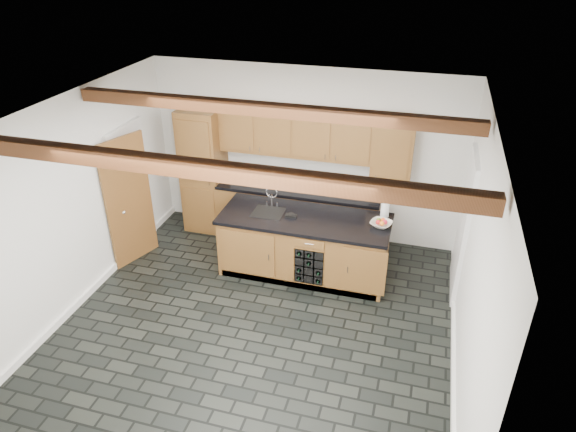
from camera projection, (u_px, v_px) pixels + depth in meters
The scene contains 10 objects.
ground at pixel (258, 322), 6.77m from camera, with size 5.00×5.00×0.00m, color black.
room_shell at pixel (261, 201), 6.50m from camera, with size 5.01×5.00×5.00m.
back_cabinetry at pixel (278, 182), 8.27m from camera, with size 3.65×0.62×2.20m.
island at pixel (304, 246), 7.56m from camera, with size 2.48×0.96×0.93m.
faucet at pixel (269, 209), 7.49m from camera, with size 0.45×0.40×0.34m.
kitchen_scale at pixel (291, 216), 7.35m from camera, with size 0.16×0.10×0.05m.
fruit_bowl at pixel (381, 224), 7.11m from camera, with size 0.29×0.29×0.07m, color beige.
fruit_cluster at pixel (381, 222), 7.09m from camera, with size 0.16×0.17×0.07m.
paper_towel at pixel (385, 207), 7.31m from camera, with size 0.12×0.12×0.28m, color white.
mug at pixel (267, 180), 8.34m from camera, with size 0.10×0.10×0.09m, color white.
Camera 1 is at (1.81, -4.95, 4.50)m, focal length 32.00 mm.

